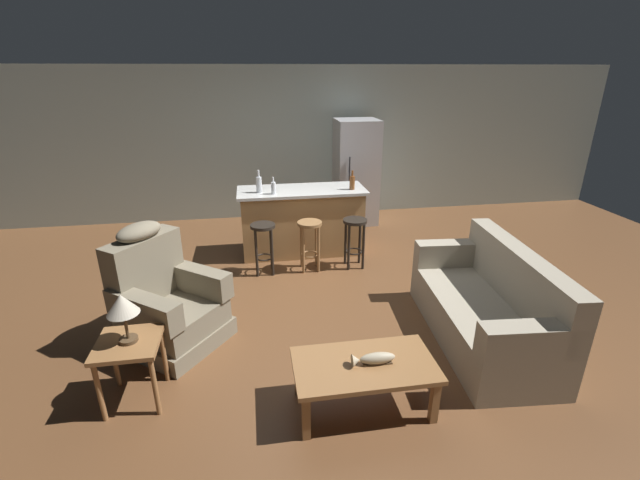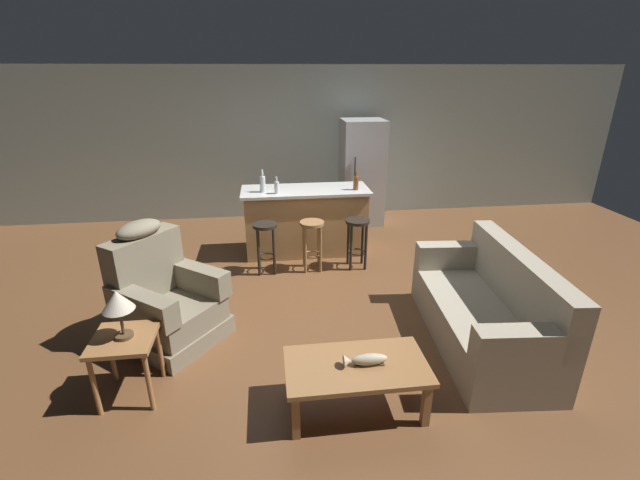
{
  "view_description": "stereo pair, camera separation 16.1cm",
  "coord_description": "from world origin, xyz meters",
  "px_view_note": "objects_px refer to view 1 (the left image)",
  "views": [
    {
      "loc": [
        -0.69,
        -4.47,
        2.53
      ],
      "look_at": [
        0.03,
        -0.1,
        0.75
      ],
      "focal_mm": 24.0,
      "sensor_mm": 36.0,
      "label": 1
    },
    {
      "loc": [
        -0.53,
        -4.49,
        2.53
      ],
      "look_at": [
        0.03,
        -0.1,
        0.75
      ],
      "focal_mm": 24.0,
      "sensor_mm": 36.0,
      "label": 2
    }
  ],
  "objects_px": {
    "couch": "(488,308)",
    "bar_stool_right": "(355,234)",
    "coffee_table": "(364,369)",
    "bottle_tall_green": "(352,182)",
    "bottle_wine_dark": "(259,184)",
    "fish_figurine": "(373,359)",
    "bottle_short_amber": "(273,188)",
    "bar_stool_left": "(263,240)",
    "bar_stool_middle": "(310,237)",
    "kitchen_island": "(302,221)",
    "recliner_near_lamp": "(166,303)",
    "table_lamp": "(122,307)",
    "refrigerator": "(356,172)",
    "end_table": "(130,352)"
  },
  "relations": [
    {
      "from": "bar_stool_right",
      "to": "table_lamp",
      "type": "bearing_deg",
      "value": -136.73
    },
    {
      "from": "fish_figurine",
      "to": "end_table",
      "type": "xyz_separation_m",
      "value": [
        -1.86,
        0.39,
        -0.0
      ]
    },
    {
      "from": "recliner_near_lamp",
      "to": "bar_stool_right",
      "type": "height_order",
      "value": "recliner_near_lamp"
    },
    {
      "from": "coffee_table",
      "to": "bottle_tall_green",
      "type": "relative_size",
      "value": 4.09
    },
    {
      "from": "table_lamp",
      "to": "bar_stool_left",
      "type": "bearing_deg",
      "value": 62.97
    },
    {
      "from": "couch",
      "to": "bottle_tall_green",
      "type": "bearing_deg",
      "value": -65.93
    },
    {
      "from": "bottle_wine_dark",
      "to": "table_lamp",
      "type": "bearing_deg",
      "value": -112.05
    },
    {
      "from": "bar_stool_left",
      "to": "bar_stool_right",
      "type": "relative_size",
      "value": 1.0
    },
    {
      "from": "bottle_wine_dark",
      "to": "kitchen_island",
      "type": "bearing_deg",
      "value": 7.9
    },
    {
      "from": "refrigerator",
      "to": "bottle_tall_green",
      "type": "bearing_deg",
      "value": -106.08
    },
    {
      "from": "bar_stool_left",
      "to": "bottle_tall_green",
      "type": "relative_size",
      "value": 2.53
    },
    {
      "from": "recliner_near_lamp",
      "to": "bar_stool_middle",
      "type": "distance_m",
      "value": 2.12
    },
    {
      "from": "table_lamp",
      "to": "bar_stool_left",
      "type": "relative_size",
      "value": 0.6
    },
    {
      "from": "coffee_table",
      "to": "bottle_tall_green",
      "type": "xyz_separation_m",
      "value": [
        0.61,
        3.09,
        0.69
      ]
    },
    {
      "from": "couch",
      "to": "bottle_tall_green",
      "type": "relative_size",
      "value": 7.3
    },
    {
      "from": "couch",
      "to": "bar_stool_right",
      "type": "bearing_deg",
      "value": -59.45
    },
    {
      "from": "end_table",
      "to": "kitchen_island",
      "type": "bearing_deg",
      "value": 58.76
    },
    {
      "from": "recliner_near_lamp",
      "to": "bar_stool_right",
      "type": "bearing_deg",
      "value": 69.69
    },
    {
      "from": "bar_stool_middle",
      "to": "refrigerator",
      "type": "height_order",
      "value": "refrigerator"
    },
    {
      "from": "table_lamp",
      "to": "bar_stool_right",
      "type": "xyz_separation_m",
      "value": [
        2.33,
        2.2,
        -0.4
      ]
    },
    {
      "from": "couch",
      "to": "bar_stool_left",
      "type": "height_order",
      "value": "couch"
    },
    {
      "from": "bar_stool_middle",
      "to": "bottle_short_amber",
      "type": "bearing_deg",
      "value": 133.98
    },
    {
      "from": "bottle_short_amber",
      "to": "bottle_tall_green",
      "type": "bearing_deg",
      "value": 3.24
    },
    {
      "from": "coffee_table",
      "to": "bar_stool_left",
      "type": "relative_size",
      "value": 1.62
    },
    {
      "from": "coffee_table",
      "to": "bar_stool_left",
      "type": "bearing_deg",
      "value": 104.54
    },
    {
      "from": "recliner_near_lamp",
      "to": "bottle_wine_dark",
      "type": "relative_size",
      "value": 3.87
    },
    {
      "from": "recliner_near_lamp",
      "to": "coffee_table",
      "type": "bearing_deg",
      "value": 1.91
    },
    {
      "from": "kitchen_island",
      "to": "bar_stool_middle",
      "type": "bearing_deg",
      "value": -87.89
    },
    {
      "from": "fish_figurine",
      "to": "bottle_wine_dark",
      "type": "bearing_deg",
      "value": 103.28
    },
    {
      "from": "fish_figurine",
      "to": "bar_stool_middle",
      "type": "distance_m",
      "value": 2.6
    },
    {
      "from": "coffee_table",
      "to": "couch",
      "type": "relative_size",
      "value": 0.56
    },
    {
      "from": "table_lamp",
      "to": "bottle_wine_dark",
      "type": "bearing_deg",
      "value": 67.95
    },
    {
      "from": "end_table",
      "to": "kitchen_island",
      "type": "distance_m",
      "value": 3.31
    },
    {
      "from": "recliner_near_lamp",
      "to": "bottle_tall_green",
      "type": "distance_m",
      "value": 3.02
    },
    {
      "from": "end_table",
      "to": "bottle_wine_dark",
      "type": "bearing_deg",
      "value": 67.76
    },
    {
      "from": "end_table",
      "to": "kitchen_island",
      "type": "xyz_separation_m",
      "value": [
        1.72,
        2.83,
        0.02
      ]
    },
    {
      "from": "bar_stool_right",
      "to": "refrigerator",
      "type": "xyz_separation_m",
      "value": [
        0.45,
        1.83,
        0.41
      ]
    },
    {
      "from": "coffee_table",
      "to": "refrigerator",
      "type": "relative_size",
      "value": 0.62
    },
    {
      "from": "bottle_tall_green",
      "to": "bottle_wine_dark",
      "type": "height_order",
      "value": "bottle_wine_dark"
    },
    {
      "from": "table_lamp",
      "to": "refrigerator",
      "type": "distance_m",
      "value": 4.9
    },
    {
      "from": "recliner_near_lamp",
      "to": "fish_figurine",
      "type": "bearing_deg",
      "value": 2.61
    },
    {
      "from": "bottle_tall_green",
      "to": "bar_stool_right",
      "type": "bearing_deg",
      "value": -97.76
    },
    {
      "from": "coffee_table",
      "to": "bottle_tall_green",
      "type": "height_order",
      "value": "bottle_tall_green"
    },
    {
      "from": "bottle_wine_dark",
      "to": "fish_figurine",
      "type": "bearing_deg",
      "value": -76.72
    },
    {
      "from": "bottle_tall_green",
      "to": "bottle_short_amber",
      "type": "distance_m",
      "value": 1.11
    },
    {
      "from": "bar_stool_middle",
      "to": "kitchen_island",
      "type": "bearing_deg",
      "value": 92.11
    },
    {
      "from": "couch",
      "to": "coffee_table",
      "type": "bearing_deg",
      "value": 31.38
    },
    {
      "from": "coffee_table",
      "to": "fish_figurine",
      "type": "height_order",
      "value": "fish_figurine"
    },
    {
      "from": "kitchen_island",
      "to": "bar_stool_middle",
      "type": "height_order",
      "value": "kitchen_island"
    },
    {
      "from": "coffee_table",
      "to": "kitchen_island",
      "type": "height_order",
      "value": "kitchen_island"
    }
  ]
}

